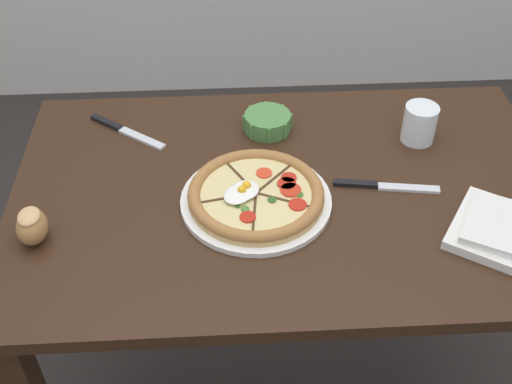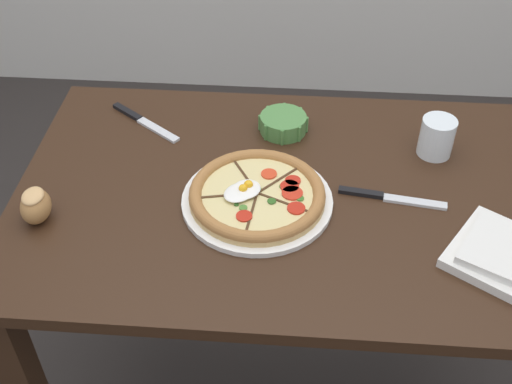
% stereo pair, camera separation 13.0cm
% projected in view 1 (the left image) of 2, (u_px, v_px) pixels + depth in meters
% --- Properties ---
extents(ground_plane, '(12.00, 12.00, 0.00)m').
position_uv_depth(ground_plane, '(280.00, 382.00, 1.85)').
color(ground_plane, '#2D2826').
extents(dining_table, '(1.17, 0.74, 0.74)m').
position_uv_depth(dining_table, '(287.00, 228.00, 1.44)').
color(dining_table, '#331E11').
rests_on(dining_table, ground_plane).
extents(pizza, '(0.31, 0.31, 0.05)m').
position_uv_depth(pizza, '(256.00, 196.00, 1.31)').
color(pizza, white).
rests_on(pizza, dining_table).
extents(ramekin_bowl, '(0.12, 0.12, 0.04)m').
position_uv_depth(ramekin_bowl, '(268.00, 122.00, 1.51)').
color(ramekin_bowl, '#4C8442').
rests_on(ramekin_bowl, dining_table).
extents(napkin_folded, '(0.29, 0.28, 0.04)m').
position_uv_depth(napkin_folded, '(512.00, 233.00, 1.24)').
color(napkin_folded, silver).
rests_on(napkin_folded, dining_table).
extents(bread_piece_near, '(0.06, 0.08, 0.07)m').
position_uv_depth(bread_piece_near, '(32.00, 226.00, 1.22)').
color(bread_piece_near, '#A3703D').
rests_on(bread_piece_near, dining_table).
extents(knife_main, '(0.19, 0.15, 0.01)m').
position_uv_depth(knife_main, '(126.00, 131.00, 1.51)').
color(knife_main, silver).
rests_on(knife_main, dining_table).
extents(knife_spare, '(0.22, 0.05, 0.01)m').
position_uv_depth(knife_spare, '(385.00, 187.00, 1.36)').
color(knife_spare, silver).
rests_on(knife_spare, dining_table).
extents(water_glass, '(0.08, 0.08, 0.09)m').
position_uv_depth(water_glass, '(419.00, 125.00, 1.47)').
color(water_glass, white).
rests_on(water_glass, dining_table).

